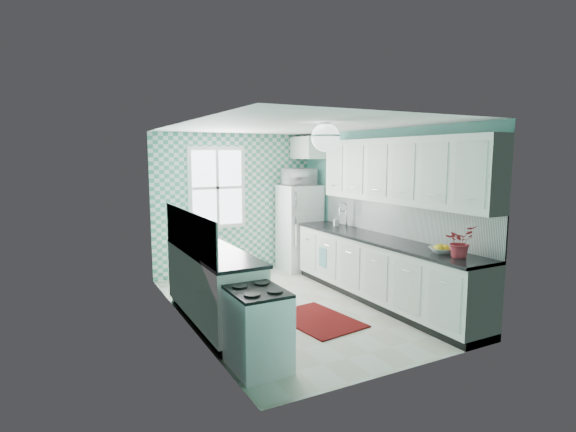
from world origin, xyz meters
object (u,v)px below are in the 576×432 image
sink (338,228)px  microwave (299,177)px  stove (257,328)px  fruit_bowl (441,250)px  potted_plant (460,242)px  fridge (299,227)px  ceiling_light (325,137)px

sink → microwave: size_ratio=0.96×
stove → sink: sink is taller
fruit_bowl → sink: bearing=89.9°
fruit_bowl → microwave: size_ratio=0.50×
sink → potted_plant: 2.50m
fridge → potted_plant: bearing=-90.3°
microwave → sink: bearing=94.3°
stove → ceiling_light: bearing=30.4°
sink → fruit_bowl: sink is taller
ceiling_light → stove: bearing=-150.9°
potted_plant → sink: bearing=89.9°
stove → microwave: bearing=56.1°
stove → sink: 3.27m
stove → potted_plant: size_ratio=2.12×
ceiling_light → fridge: 3.22m
fridge → microwave: bearing=52.5°
potted_plant → microwave: bearing=91.4°
potted_plant → microwave: size_ratio=0.67×
ceiling_light → stove: size_ratio=0.45×
ceiling_light → fridge: size_ratio=0.22×
fruit_bowl → potted_plant: potted_plant is taller
sink → fruit_bowl: 2.23m
fridge → stove: fridge is taller
potted_plant → microwave: 3.67m
fruit_bowl → potted_plant: 0.30m
stove → fruit_bowl: (2.40, -0.08, 0.56)m
fridge → stove: (-2.31, -3.27, -0.37)m
microwave → stove: bearing=54.3°
microwave → fridge: bearing=53.8°
potted_plant → microwave: microwave is taller
ceiling_light → sink: bearing=51.0°
fridge → fruit_bowl: size_ratio=5.71×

